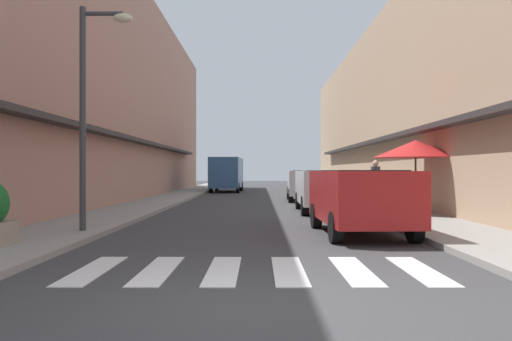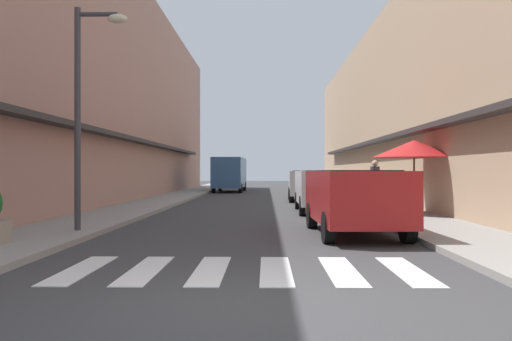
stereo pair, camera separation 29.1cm
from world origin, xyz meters
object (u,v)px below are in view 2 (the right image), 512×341
(street_lamp, at_px, (86,93))
(parked_car_far, at_px, (308,182))
(pedestrian_walking_near, at_px, (375,183))
(parked_car_mid, at_px, (323,186))
(cafe_umbrella, at_px, (414,149))
(delivery_van, at_px, (230,172))
(parked_car_near, at_px, (354,194))

(street_lamp, bearing_deg, parked_car_far, 65.19)
(parked_car_far, bearing_deg, pedestrian_walking_near, -71.40)
(parked_car_mid, height_order, pedestrian_walking_near, pedestrian_walking_near)
(pedestrian_walking_near, bearing_deg, cafe_umbrella, -31.55)
(parked_car_far, bearing_deg, cafe_umbrella, -72.33)
(parked_car_mid, xyz_separation_m, delivery_van, (-4.51, 17.31, 0.48))
(parked_car_mid, height_order, parked_car_far, same)
(pedestrian_walking_near, bearing_deg, parked_car_far, 151.59)
(street_lamp, distance_m, pedestrian_walking_near, 10.98)
(street_lamp, xyz_separation_m, pedestrian_walking_near, (8.00, 7.19, -2.17))
(parked_car_far, xyz_separation_m, delivery_van, (-4.51, 10.69, 0.48))
(parked_car_far, distance_m, cafe_umbrella, 8.84)
(cafe_umbrella, bearing_deg, pedestrian_walking_near, 105.46)
(parked_car_near, bearing_deg, cafe_umbrella, 59.55)
(street_lamp, height_order, pedestrian_walking_near, street_lamp)
(parked_car_mid, distance_m, parked_car_far, 6.61)
(delivery_van, distance_m, pedestrian_walking_near, 17.77)
(parked_car_far, relative_size, cafe_umbrella, 1.54)
(parked_car_far, bearing_deg, parked_car_mid, -90.00)
(parked_car_near, bearing_deg, pedestrian_walking_near, 74.31)
(cafe_umbrella, bearing_deg, parked_car_far, 107.67)
(delivery_van, xyz_separation_m, cafe_umbrella, (7.17, -19.04, 0.73))
(parked_car_mid, distance_m, delivery_van, 17.89)
(street_lamp, height_order, cafe_umbrella, street_lamp)
(parked_car_mid, height_order, street_lamp, street_lamp)
(cafe_umbrella, height_order, pedestrian_walking_near, cafe_umbrella)
(street_lamp, bearing_deg, delivery_van, 86.34)
(parked_car_far, xyz_separation_m, street_lamp, (-6.03, -13.05, 2.28))
(parked_car_mid, relative_size, parked_car_far, 1.10)
(delivery_van, height_order, pedestrian_walking_near, delivery_van)
(parked_car_near, height_order, pedestrian_walking_near, pedestrian_walking_near)
(delivery_van, relative_size, cafe_umbrella, 2.06)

